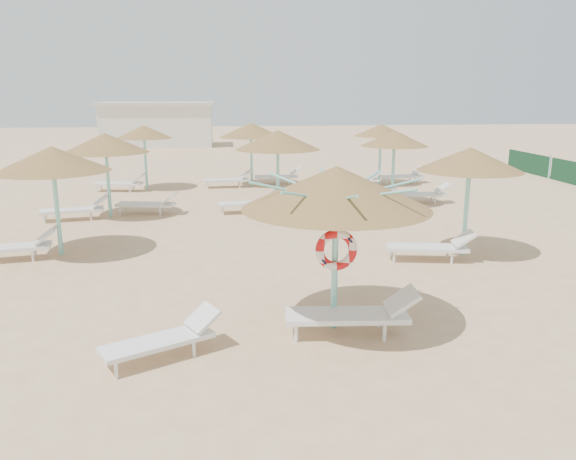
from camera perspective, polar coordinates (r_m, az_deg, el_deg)
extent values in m
plane|color=tan|center=(9.54, 1.98, -10.64)|extent=(120.00, 120.00, 0.00)
cylinder|color=#7BD6CD|center=(9.46, 4.77, -3.29)|extent=(0.11, 0.11, 2.34)
cone|color=olive|center=(9.17, 4.93, 4.35)|extent=(3.12, 3.12, 0.70)
cylinder|color=#7BD6CD|center=(9.22, 4.90, 2.78)|extent=(0.20, 0.20, 0.12)
cylinder|color=#7BD6CD|center=(9.35, 9.25, 4.10)|extent=(1.41, 0.04, 0.36)
cylinder|color=#7BD6CD|center=(9.78, 7.25, 4.59)|extent=(1.03, 1.03, 0.36)
cylinder|color=#7BD6CD|center=(9.87, 4.09, 4.76)|extent=(0.04, 1.41, 0.36)
cylinder|color=#7BD6CD|center=(9.59, 1.33, 4.52)|extent=(1.03, 1.03, 0.36)
cylinder|color=#7BD6CD|center=(9.06, 0.47, 3.98)|extent=(1.41, 0.04, 0.36)
cylinder|color=#7BD6CD|center=(8.60, 2.29, 3.43)|extent=(1.03, 1.03, 0.36)
cylinder|color=#7BD6CD|center=(8.49, 5.90, 3.23)|extent=(0.04, 1.41, 0.36)
cylinder|color=#7BD6CD|center=(8.81, 8.83, 3.53)|extent=(1.03, 1.03, 0.36)
torus|color=red|center=(9.30, 4.93, -2.03)|extent=(0.71, 0.15, 0.71)
cylinder|color=white|center=(8.53, -17.05, -13.46)|extent=(0.05, 0.05, 0.25)
cylinder|color=white|center=(8.91, -17.94, -12.29)|extent=(0.05, 0.05, 0.25)
cylinder|color=white|center=(8.90, -9.53, -11.83)|extent=(0.05, 0.05, 0.25)
cylinder|color=white|center=(9.27, -10.72, -10.80)|extent=(0.05, 0.05, 0.25)
cube|color=white|center=(8.85, -13.11, -11.02)|extent=(1.75, 1.27, 0.07)
cube|color=white|center=(9.03, -8.69, -8.80)|extent=(0.63, 0.67, 0.32)
cylinder|color=white|center=(9.22, 0.82, -10.49)|extent=(0.06, 0.06, 0.30)
cylinder|color=white|center=(9.71, 0.68, -9.19)|extent=(0.06, 0.06, 0.30)
cylinder|color=white|center=(9.40, 9.79, -10.23)|extent=(0.06, 0.06, 0.30)
cylinder|color=white|center=(9.88, 9.17, -8.97)|extent=(0.06, 0.06, 0.30)
cube|color=white|center=(9.47, 5.99, -8.64)|extent=(2.08, 0.84, 0.09)
cube|color=white|center=(9.54, 11.48, -7.02)|extent=(0.57, 0.68, 0.39)
cylinder|color=#7BD6CD|center=(14.89, -22.40, 1.94)|extent=(0.11, 0.11, 2.30)
cone|color=olive|center=(14.71, -22.85, 6.67)|extent=(2.72, 2.72, 0.61)
cylinder|color=#7BD6CD|center=(14.74, -22.76, 5.74)|extent=(0.20, 0.20, 0.12)
cylinder|color=white|center=(14.76, -24.51, -2.41)|extent=(0.06, 0.06, 0.28)
cylinder|color=white|center=(15.24, -24.30, -1.91)|extent=(0.06, 0.06, 0.28)
cube|color=white|center=(15.04, -26.54, -1.63)|extent=(1.98, 0.96, 0.08)
cube|color=white|center=(14.86, -23.42, -0.52)|extent=(0.59, 0.68, 0.36)
cylinder|color=#7BD6CD|center=(19.02, -17.80, 4.70)|extent=(0.11, 0.11, 2.30)
cone|color=olive|center=(18.88, -18.07, 8.42)|extent=(2.72, 2.72, 0.61)
cylinder|color=#7BD6CD|center=(18.90, -18.02, 7.69)|extent=(0.20, 0.20, 0.12)
cylinder|color=white|center=(18.88, -23.49, 1.02)|extent=(0.06, 0.06, 0.28)
cylinder|color=white|center=(19.37, -23.36, 1.33)|extent=(0.06, 0.06, 0.28)
cylinder|color=white|center=(18.79, -19.40, 1.33)|extent=(0.06, 0.06, 0.28)
cylinder|color=white|center=(19.27, -19.38, 1.63)|extent=(0.06, 0.06, 0.28)
cube|color=white|center=(19.02, -21.09, 1.89)|extent=(1.98, 0.97, 0.08)
cube|color=white|center=(18.94, -18.59, 2.79)|extent=(0.59, 0.68, 0.36)
cylinder|color=white|center=(19.35, -16.69, 1.88)|extent=(0.06, 0.06, 0.28)
cylinder|color=white|center=(19.81, -16.18, 2.18)|extent=(0.06, 0.06, 0.28)
cylinder|color=white|center=(18.91, -12.86, 1.85)|extent=(0.06, 0.06, 0.28)
cylinder|color=white|center=(19.38, -12.44, 2.16)|extent=(0.06, 0.06, 0.28)
cube|color=white|center=(19.28, -14.24, 2.54)|extent=(1.98, 0.97, 0.08)
cube|color=white|center=(18.98, -11.85, 3.24)|extent=(0.59, 0.68, 0.36)
cylinder|color=#7BD6CD|center=(24.16, -14.27, 6.74)|extent=(0.11, 0.11, 2.30)
cone|color=olive|center=(24.05, -14.44, 9.64)|extent=(2.30, 2.30, 0.52)
cylinder|color=#7BD6CD|center=(24.06, -14.41, 9.10)|extent=(0.20, 0.20, 0.12)
cylinder|color=white|center=(24.10, -18.84, 3.98)|extent=(0.06, 0.06, 0.28)
cylinder|color=white|center=(24.56, -18.45, 4.18)|extent=(0.06, 0.06, 0.28)
cylinder|color=white|center=(23.67, -15.76, 4.04)|extent=(0.06, 0.06, 0.28)
cylinder|color=white|center=(24.14, -15.42, 4.24)|extent=(0.06, 0.06, 0.28)
cube|color=white|center=(24.04, -16.88, 4.54)|extent=(1.97, 0.88, 0.08)
cube|color=white|center=(23.76, -14.96, 5.15)|extent=(0.56, 0.66, 0.36)
cylinder|color=#7BD6CD|center=(19.22, -1.05, 5.44)|extent=(0.11, 0.11, 2.30)
cone|color=olive|center=(19.08, -1.07, 9.15)|extent=(2.86, 2.86, 0.64)
cylinder|color=#7BD6CD|center=(19.10, -1.06, 8.41)|extent=(0.20, 0.20, 0.12)
cylinder|color=white|center=(18.62, -6.59, 1.92)|extent=(0.06, 0.06, 0.28)
cylinder|color=white|center=(19.11, -6.70, 2.22)|extent=(0.06, 0.06, 0.28)
cylinder|color=white|center=(18.75, -2.47, 2.09)|extent=(0.06, 0.06, 0.28)
cylinder|color=white|center=(19.24, -2.68, 2.38)|extent=(0.06, 0.06, 0.28)
cube|color=white|center=(18.89, -4.24, 2.71)|extent=(1.94, 0.74, 0.08)
cube|color=white|center=(18.96, -1.69, 3.51)|extent=(0.52, 0.63, 0.36)
cylinder|color=#7BD6CD|center=(24.43, -3.74, 7.21)|extent=(0.11, 0.11, 2.30)
cone|color=olive|center=(24.32, -3.78, 10.11)|extent=(2.70, 2.70, 0.61)
cylinder|color=#7BD6CD|center=(24.34, -3.77, 9.55)|extent=(0.20, 0.20, 0.12)
cylinder|color=white|center=(23.86, -8.15, 4.49)|extent=(0.06, 0.06, 0.28)
cylinder|color=white|center=(24.35, -8.18, 4.68)|extent=(0.06, 0.06, 0.28)
cylinder|color=white|center=(23.93, -4.91, 4.61)|extent=(0.06, 0.06, 0.28)
cylinder|color=white|center=(24.42, -5.01, 4.79)|extent=(0.06, 0.06, 0.28)
cube|color=white|center=(24.11, -6.27, 5.08)|extent=(1.93, 0.71, 0.08)
cube|color=white|center=(24.14, -4.26, 5.71)|extent=(0.51, 0.62, 0.36)
cylinder|color=white|center=(24.67, -3.04, 4.91)|extent=(0.06, 0.06, 0.28)
cylinder|color=white|center=(25.17, -3.06, 5.09)|extent=(0.06, 0.06, 0.28)
cylinder|color=white|center=(24.73, 0.10, 4.95)|extent=(0.06, 0.06, 0.28)
cylinder|color=white|center=(25.22, 0.02, 5.13)|extent=(0.06, 0.06, 0.28)
cube|color=white|center=(24.92, -1.21, 5.44)|extent=(1.93, 0.71, 0.08)
cube|color=white|center=(24.94, 0.75, 6.00)|extent=(0.51, 0.62, 0.36)
cylinder|color=#7BD6CD|center=(14.46, 17.65, 2.01)|extent=(0.11, 0.11, 2.30)
cone|color=olive|center=(14.28, 18.01, 6.86)|extent=(2.52, 2.52, 0.57)
cylinder|color=#7BD6CD|center=(14.30, 17.94, 5.93)|extent=(0.20, 0.20, 0.12)
cylinder|color=white|center=(13.56, 10.73, -2.73)|extent=(0.06, 0.06, 0.28)
cylinder|color=white|center=(14.04, 10.49, -2.15)|extent=(0.06, 0.06, 0.28)
cylinder|color=white|center=(13.80, 16.31, -2.77)|extent=(0.06, 0.06, 0.28)
cylinder|color=white|center=(14.26, 15.89, -2.20)|extent=(0.06, 0.06, 0.28)
cube|color=white|center=(13.87, 13.92, -1.76)|extent=(1.98, 0.96, 0.08)
cube|color=white|center=(13.99, 17.41, -0.84)|extent=(0.59, 0.68, 0.36)
cylinder|color=#7BD6CD|center=(20.36, 10.61, 5.68)|extent=(0.11, 0.11, 2.30)
cone|color=olive|center=(20.23, 10.76, 9.13)|extent=(2.35, 2.35, 0.53)
cylinder|color=#7BD6CD|center=(20.25, 10.73, 8.48)|extent=(0.20, 0.20, 0.12)
cylinder|color=white|center=(19.33, 5.87, 2.38)|extent=(0.06, 0.06, 0.28)
cylinder|color=white|center=(19.79, 5.36, 2.66)|extent=(0.06, 0.06, 0.28)
cylinder|color=white|center=(19.84, 9.53, 2.56)|extent=(0.06, 0.06, 0.28)
cylinder|color=white|center=(20.29, 8.96, 2.83)|extent=(0.06, 0.06, 0.28)
cube|color=white|center=(19.81, 7.80, 3.14)|extent=(1.97, 0.87, 0.08)
cube|color=white|center=(20.11, 10.07, 3.90)|extent=(0.56, 0.66, 0.36)
cylinder|color=white|center=(20.76, 11.08, 2.99)|extent=(0.06, 0.06, 0.28)
cylinder|color=white|center=(21.24, 10.85, 3.24)|extent=(0.06, 0.06, 0.28)
cylinder|color=white|center=(21.04, 14.70, 2.93)|extent=(0.06, 0.06, 0.28)
cylinder|color=white|center=(21.51, 14.40, 3.18)|extent=(0.06, 0.06, 0.28)
cube|color=white|center=(21.12, 13.13, 3.56)|extent=(1.97, 0.87, 0.08)
cube|color=white|center=(21.28, 15.41, 4.15)|extent=(0.56, 0.66, 0.36)
cylinder|color=#7BD6CD|center=(24.79, 9.31, 7.15)|extent=(0.11, 0.11, 2.30)
cone|color=olive|center=(24.69, 9.43, 9.98)|extent=(2.30, 2.30, 0.52)
cylinder|color=#7BD6CD|center=(24.70, 9.40, 9.46)|extent=(0.20, 0.20, 0.12)
cylinder|color=white|center=(23.94, 5.13, 4.61)|extent=(0.06, 0.06, 0.28)
cylinder|color=white|center=(24.43, 5.04, 4.79)|extent=(0.06, 0.06, 0.28)
cylinder|color=white|center=(24.09, 8.34, 4.57)|extent=(0.06, 0.06, 0.28)
cylinder|color=white|center=(24.58, 8.19, 4.76)|extent=(0.06, 0.06, 0.28)
cube|color=white|center=(24.24, 6.99, 5.10)|extent=(1.96, 0.85, 0.08)
cube|color=white|center=(24.31, 9.00, 5.63)|extent=(0.56, 0.66, 0.36)
cylinder|color=white|center=(24.98, 10.00, 4.83)|extent=(0.06, 0.06, 0.28)
cylinder|color=white|center=(25.43, 9.55, 5.01)|extent=(0.06, 0.06, 0.28)
cylinder|color=white|center=(25.55, 12.78, 4.90)|extent=(0.06, 0.06, 0.28)
cylinder|color=white|center=(25.99, 12.29, 5.07)|extent=(0.06, 0.06, 0.28)
cube|color=white|center=(25.51, 11.44, 5.36)|extent=(1.96, 0.85, 0.08)
cube|color=white|center=(25.85, 13.18, 5.92)|extent=(0.56, 0.66, 0.36)
cube|color=silver|center=(43.89, -13.08, 10.26)|extent=(8.00, 4.00, 3.00)
cube|color=beige|center=(43.83, -13.20, 12.38)|extent=(8.40, 4.40, 0.25)
cube|color=#164422|center=(30.88, 23.21, 6.29)|extent=(0.08, 3.80, 1.00)
cylinder|color=#7BD6CD|center=(29.26, 25.04, 5.85)|extent=(0.08, 0.08, 1.10)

